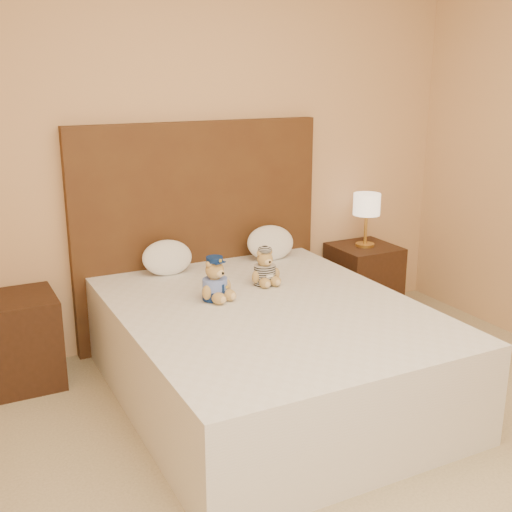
{
  "coord_description": "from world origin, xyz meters",
  "views": [
    {
      "loc": [
        -1.59,
        -1.77,
        1.82
      ],
      "look_at": [
        0.05,
        1.45,
        0.77
      ],
      "focal_mm": 45.0,
      "sensor_mm": 36.0,
      "label": 1
    }
  ],
  "objects_px": {
    "nightstand_left": "(19,341)",
    "pillow_right": "(270,241)",
    "bed": "(268,351)",
    "lamp": "(367,207)",
    "nightstand_right": "(363,281)",
    "teddy_prisoner": "(265,267)",
    "teddy_police": "(215,279)",
    "pillow_left": "(167,256)"
  },
  "relations": [
    {
      "from": "teddy_police",
      "to": "teddy_prisoner",
      "type": "relative_size",
      "value": 1.13
    },
    {
      "from": "lamp",
      "to": "teddy_prisoner",
      "type": "height_order",
      "value": "lamp"
    },
    {
      "from": "nightstand_left",
      "to": "bed",
      "type": "bearing_deg",
      "value": -32.62
    },
    {
      "from": "bed",
      "to": "nightstand_left",
      "type": "xyz_separation_m",
      "value": [
        -1.25,
        0.8,
        -0.0
      ]
    },
    {
      "from": "teddy_police",
      "to": "teddy_prisoner",
      "type": "bearing_deg",
      "value": -3.6
    },
    {
      "from": "bed",
      "to": "teddy_prisoner",
      "type": "distance_m",
      "value": 0.55
    },
    {
      "from": "nightstand_right",
      "to": "lamp",
      "type": "relative_size",
      "value": 1.38
    },
    {
      "from": "nightstand_left",
      "to": "pillow_right",
      "type": "height_order",
      "value": "pillow_right"
    },
    {
      "from": "bed",
      "to": "teddy_police",
      "type": "xyz_separation_m",
      "value": [
        -0.22,
        0.24,
        0.4
      ]
    },
    {
      "from": "nightstand_left",
      "to": "teddy_police",
      "type": "bearing_deg",
      "value": -28.67
    },
    {
      "from": "bed",
      "to": "teddy_police",
      "type": "distance_m",
      "value": 0.52
    },
    {
      "from": "pillow_left",
      "to": "bed",
      "type": "bearing_deg",
      "value": -70.26
    },
    {
      "from": "bed",
      "to": "nightstand_left",
      "type": "bearing_deg",
      "value": 147.38
    },
    {
      "from": "bed",
      "to": "pillow_right",
      "type": "xyz_separation_m",
      "value": [
        0.46,
        0.83,
        0.4
      ]
    },
    {
      "from": "nightstand_left",
      "to": "pillow_left",
      "type": "distance_m",
      "value": 1.03
    },
    {
      "from": "teddy_prisoner",
      "to": "pillow_left",
      "type": "relative_size",
      "value": 0.67
    },
    {
      "from": "pillow_right",
      "to": "nightstand_left",
      "type": "bearing_deg",
      "value": -178.99
    },
    {
      "from": "lamp",
      "to": "pillow_left",
      "type": "bearing_deg",
      "value": 178.89
    },
    {
      "from": "bed",
      "to": "pillow_right",
      "type": "relative_size",
      "value": 5.61
    },
    {
      "from": "bed",
      "to": "pillow_right",
      "type": "distance_m",
      "value": 1.03
    },
    {
      "from": "bed",
      "to": "nightstand_left",
      "type": "height_order",
      "value": "same"
    },
    {
      "from": "nightstand_right",
      "to": "teddy_prisoner",
      "type": "distance_m",
      "value": 1.24
    },
    {
      "from": "bed",
      "to": "teddy_prisoner",
      "type": "bearing_deg",
      "value": 65.05
    },
    {
      "from": "teddy_police",
      "to": "pillow_right",
      "type": "height_order",
      "value": "teddy_police"
    },
    {
      "from": "nightstand_left",
      "to": "teddy_prisoner",
      "type": "bearing_deg",
      "value": -17.56
    },
    {
      "from": "bed",
      "to": "teddy_police",
      "type": "bearing_deg",
      "value": 132.91
    },
    {
      "from": "bed",
      "to": "lamp",
      "type": "xyz_separation_m",
      "value": [
        1.25,
        0.8,
        0.57
      ]
    },
    {
      "from": "nightstand_right",
      "to": "teddy_police",
      "type": "bearing_deg",
      "value": -159.03
    },
    {
      "from": "teddy_prisoner",
      "to": "pillow_right",
      "type": "height_order",
      "value": "pillow_right"
    },
    {
      "from": "pillow_left",
      "to": "pillow_right",
      "type": "height_order",
      "value": "pillow_right"
    },
    {
      "from": "pillow_left",
      "to": "pillow_right",
      "type": "distance_m",
      "value": 0.76
    },
    {
      "from": "pillow_right",
      "to": "teddy_police",
      "type": "bearing_deg",
      "value": -138.88
    },
    {
      "from": "pillow_right",
      "to": "lamp",
      "type": "bearing_deg",
      "value": -2.17
    },
    {
      "from": "bed",
      "to": "nightstand_right",
      "type": "xyz_separation_m",
      "value": [
        1.25,
        0.8,
        -0.0
      ]
    },
    {
      "from": "nightstand_right",
      "to": "teddy_prisoner",
      "type": "xyz_separation_m",
      "value": [
        -1.09,
        -0.45,
        0.39
      ]
    },
    {
      "from": "nightstand_right",
      "to": "nightstand_left",
      "type": "bearing_deg",
      "value": 180.0
    },
    {
      "from": "nightstand_left",
      "to": "lamp",
      "type": "height_order",
      "value": "lamp"
    },
    {
      "from": "nightstand_left",
      "to": "pillow_left",
      "type": "bearing_deg",
      "value": 1.8
    },
    {
      "from": "nightstand_right",
      "to": "pillow_right",
      "type": "xyz_separation_m",
      "value": [
        -0.79,
        0.03,
        0.4
      ]
    },
    {
      "from": "bed",
      "to": "teddy_police",
      "type": "height_order",
      "value": "teddy_police"
    },
    {
      "from": "lamp",
      "to": "pillow_right",
      "type": "xyz_separation_m",
      "value": [
        -0.79,
        0.03,
        -0.17
      ]
    },
    {
      "from": "nightstand_left",
      "to": "pillow_left",
      "type": "height_order",
      "value": "pillow_left"
    }
  ]
}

